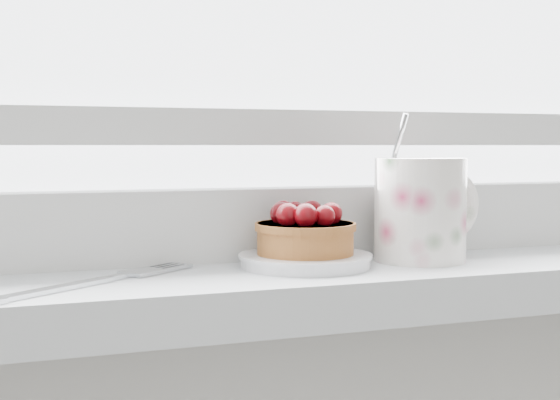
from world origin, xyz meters
name	(u,v)px	position (x,y,z in m)	size (l,w,h in m)	color
saucer	(305,260)	(0.02, 1.90, 0.95)	(0.12, 0.12, 0.01)	white
raspberry_tart	(305,231)	(0.02, 1.90, 0.97)	(0.09, 0.09, 0.05)	brown
floral_mug	(422,207)	(0.15, 1.89, 0.99)	(0.14, 0.11, 0.14)	white
fork	(92,282)	(-0.17, 1.87, 0.94)	(0.19, 0.15, 0.00)	silver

